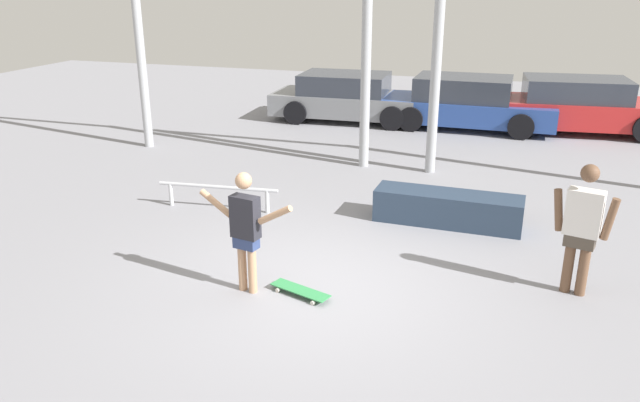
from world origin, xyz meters
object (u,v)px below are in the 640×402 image
at_px(parked_car_blue, 467,103).
at_px(parked_car_red, 579,106).
at_px(parked_car_grey, 349,98).
at_px(bystander, 582,225).
at_px(skateboarder, 246,226).
at_px(grind_rail, 218,191).
at_px(skateboard, 300,290).
at_px(grind_box, 448,208).

bearing_deg(parked_car_blue, parked_car_red, 8.46).
relative_size(parked_car_blue, parked_car_red, 0.94).
bearing_deg(parked_car_grey, bystander, -61.14).
xyz_separation_m(skateboarder, bystander, (3.91, 1.21, 0.04)).
xyz_separation_m(grind_rail, parked_car_red, (6.14, 7.85, 0.33)).
distance_m(skateboarder, parked_car_grey, 10.06).
height_order(skateboard, parked_car_blue, parked_car_blue).
xyz_separation_m(grind_box, bystander, (1.80, -1.86, 0.66)).
xyz_separation_m(parked_car_red, bystander, (-0.55, -9.18, 0.26)).
xyz_separation_m(skateboard, parked_car_grey, (-2.11, 9.86, 0.55)).
distance_m(grind_box, parked_car_blue, 6.96).
height_order(parked_car_blue, parked_car_red, parked_car_red).
distance_m(parked_car_grey, parked_car_blue, 3.16).
height_order(skateboard, parked_car_red, parked_car_red).
relative_size(grind_box, bystander, 1.38).
distance_m(skateboard, grind_rail, 3.41).
relative_size(grind_rail, parked_car_red, 0.45).
bearing_deg(grind_rail, parked_car_blue, 65.48).
height_order(grind_box, bystander, bystander).
bearing_deg(skateboarder, parked_car_blue, 90.21).
xyz_separation_m(parked_car_grey, bystander, (5.35, -8.74, 0.31)).
xyz_separation_m(parked_car_blue, bystander, (2.19, -8.79, 0.28)).
bearing_deg(grind_box, grind_rail, -172.10).
bearing_deg(parked_car_grey, parked_car_blue, -1.62).
xyz_separation_m(skateboarder, skateboard, (0.67, 0.09, -0.82)).
distance_m(grind_box, bystander, 2.67).
xyz_separation_m(grind_rail, bystander, (5.59, -1.33, 0.59)).
relative_size(grind_box, parked_car_red, 0.50).
distance_m(skateboard, grind_box, 3.31).
relative_size(skateboard, grind_rail, 0.40).
relative_size(parked_car_blue, bystander, 2.58).
distance_m(grind_rail, bystander, 5.78).
xyz_separation_m(parked_car_grey, parked_car_blue, (3.16, 0.05, 0.02)).
bearing_deg(bystander, parked_car_blue, -61.85).
relative_size(grind_rail, parked_car_blue, 0.48).
distance_m(grind_box, grind_rail, 3.83).
relative_size(skateboarder, grind_rail, 0.74).
relative_size(grind_box, grind_rail, 1.10).
distance_m(parked_car_grey, bystander, 10.25).
relative_size(parked_car_grey, bystander, 2.53).
bearing_deg(bystander, skateboarder, 31.38).
xyz_separation_m(skateboarder, parked_car_red, (4.46, 10.39, -0.22)).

